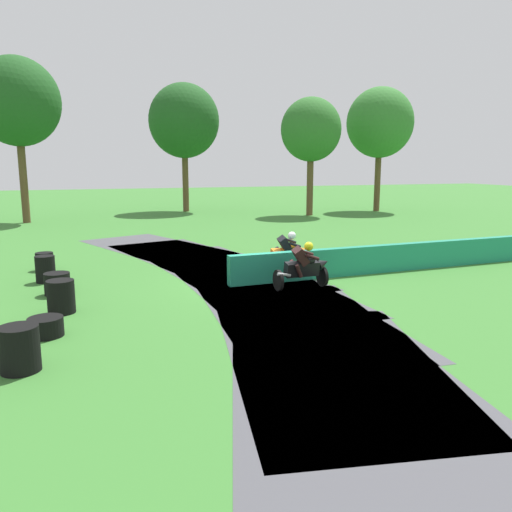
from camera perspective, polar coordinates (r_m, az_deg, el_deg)
The scene contains 15 objects.
ground_plane at distance 15.11m, azimuth -0.31°, elevation -3.15°, with size 120.00×120.00×0.00m, color #38752D.
track_asphalt at distance 14.91m, azimuth -2.41°, elevation -3.32°, with size 7.23×24.10×0.01m.
safety_barrier at distance 17.77m, azimuth 16.61°, elevation -0.06°, with size 0.30×12.64×0.90m, color #1E8466.
motorcycle_lead_black at distance 14.46m, azimuth 5.44°, elevation -1.16°, with size 1.68×0.79×1.43m.
motorcycle_chase_orange at distance 16.64m, azimuth 3.61°, elevation 0.36°, with size 1.68×0.80×1.43m.
tire_stack_near at distance 9.73m, azimuth -24.99°, elevation -9.42°, with size 0.67×0.67×0.80m.
tire_stack_mid_a at distance 11.46m, azimuth -22.51°, elevation -7.35°, with size 0.71×0.71×0.40m.
tire_stack_mid_b at distance 13.00m, azimuth -21.02°, elevation -4.28°, with size 0.64×0.64×0.80m.
tire_stack_far at distance 14.87m, azimuth -21.39°, elevation -2.91°, with size 0.68×0.68×0.60m.
tire_stack_extra_a at distance 16.52m, azimuth -22.55°, elevation -1.36°, with size 0.57×0.57×0.80m.
tire_stack_extra_b at distance 18.37m, azimuth -22.62°, elevation -0.57°, with size 0.57×0.57×0.60m.
tree_far_left at distance 38.23m, azimuth -8.08°, elevation 14.75°, with size 5.06×5.06×9.20m.
tree_far_right at distance 39.27m, azimuth 13.72°, elevation 14.29°, with size 4.82×4.82×8.97m.
tree_mid_rise at distance 35.19m, azimuth 6.18°, elevation 13.86°, with size 4.04×4.04×7.87m.
tree_behind_barrier at distance 33.63m, azimuth -25.21°, elevation 15.35°, with size 4.86×4.86×9.59m.
Camera 1 is at (-4.58, -13.96, 3.53)m, focal length 35.67 mm.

